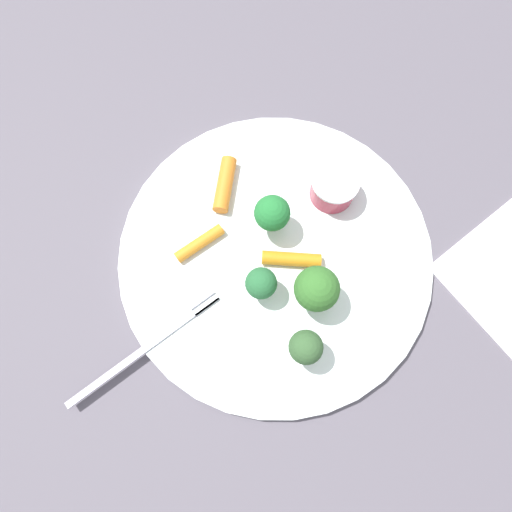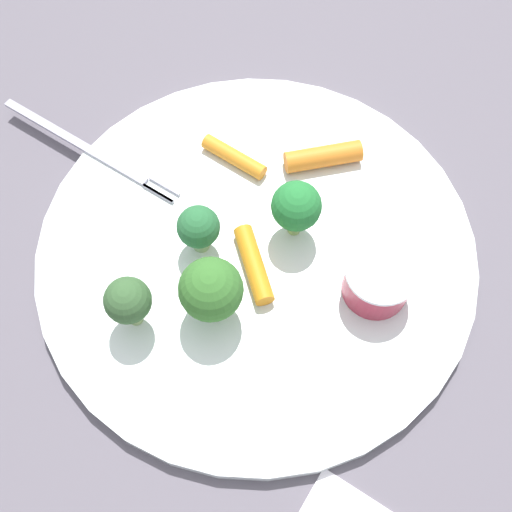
{
  "view_description": "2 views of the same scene",
  "coord_description": "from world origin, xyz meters",
  "views": [
    {
      "loc": [
        -0.1,
        -0.09,
        0.44
      ],
      "look_at": [
        -0.02,
        0.01,
        0.02
      ],
      "focal_mm": 31.33,
      "sensor_mm": 36.0,
      "label": 1
    },
    {
      "loc": [
        0.11,
        -0.18,
        0.42
      ],
      "look_at": [
        0.01,
        -0.01,
        0.03
      ],
      "focal_mm": 44.23,
      "sensor_mm": 36.0,
      "label": 2
    }
  ],
  "objects": [
    {
      "name": "broccoli_floret_1",
      "position": [
        -0.03,
        -0.02,
        0.04
      ],
      "size": [
        0.03,
        0.03,
        0.04
      ],
      "color": "#8AAF74",
      "rests_on": "plate"
    },
    {
      "name": "plate",
      "position": [
        0.0,
        0.0,
        0.01
      ],
      "size": [
        0.32,
        0.32,
        0.01
      ],
      "primitive_type": "cylinder",
      "color": "white",
      "rests_on": "ground_plane"
    },
    {
      "name": "carrot_stick_1",
      "position": [
        0.01,
        0.09,
        0.02
      ],
      "size": [
        0.05,
        0.05,
        0.02
      ],
      "primitive_type": "cylinder",
      "rotation": [
        1.57,
        0.0,
        5.46
      ],
      "color": "orange",
      "rests_on": "plate"
    },
    {
      "name": "broccoli_floret_2",
      "position": [
        -0.04,
        -0.09,
        0.04
      ],
      "size": [
        0.03,
        0.03,
        0.05
      ],
      "color": "#91AE69",
      "rests_on": "plate"
    },
    {
      "name": "ground_plane",
      "position": [
        0.0,
        0.0,
        0.0
      ],
      "size": [
        2.4,
        2.4,
        0.0
      ],
      "primitive_type": "plane",
      "color": "#59535E"
    },
    {
      "name": "carrot_stick_2",
      "position": [
        -0.05,
        0.06,
        0.02
      ],
      "size": [
        0.05,
        0.01,
        0.01
      ],
      "primitive_type": "cylinder",
      "rotation": [
        1.57,
        0.0,
        4.65
      ],
      "color": "orange",
      "rests_on": "plate"
    },
    {
      "name": "broccoli_floret_0",
      "position": [
        0.02,
        0.03,
        0.05
      ],
      "size": [
        0.04,
        0.04,
        0.05
      ],
      "color": "#85AE5E",
      "rests_on": "plate"
    },
    {
      "name": "broccoli_floret_3",
      "position": [
        -0.0,
        -0.06,
        0.05
      ],
      "size": [
        0.04,
        0.04,
        0.06
      ],
      "color": "#83AD6D",
      "rests_on": "plate"
    },
    {
      "name": "fork",
      "position": [
        -0.15,
        0.01,
        0.01
      ],
      "size": [
        0.17,
        0.02,
        0.0
      ],
      "color": "#AEACBE",
      "rests_on": "plate"
    },
    {
      "name": "sauce_cup",
      "position": [
        0.09,
        0.01,
        0.03
      ],
      "size": [
        0.05,
        0.05,
        0.03
      ],
      "color": "#A0293D",
      "rests_on": "plate"
    },
    {
      "name": "carrot_stick_0",
      "position": [
        0.01,
        -0.02,
        0.02
      ],
      "size": [
        0.05,
        0.05,
        0.01
      ],
      "primitive_type": "cylinder",
      "rotation": [
        1.57,
        0.0,
        0.82
      ],
      "color": "orange",
      "rests_on": "plate"
    }
  ]
}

